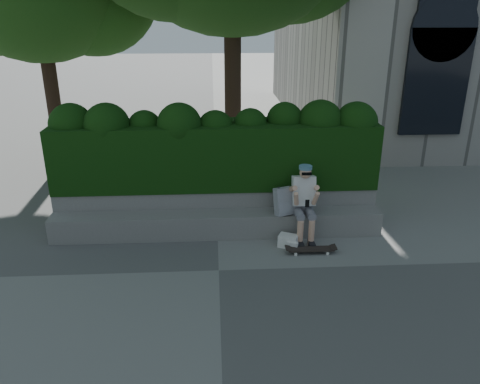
{
  "coord_description": "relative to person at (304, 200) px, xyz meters",
  "views": [
    {
      "loc": [
        -0.04,
        -6.52,
        3.9
      ],
      "look_at": [
        0.4,
        1.0,
        0.95
      ],
      "focal_mm": 35.0,
      "sensor_mm": 36.0,
      "label": 1
    }
  ],
  "objects": [
    {
      "name": "hedge",
      "position": [
        -1.54,
        0.88,
        0.6
      ],
      "size": [
        6.0,
        1.0,
        1.2
      ],
      "primitive_type": "cube",
      "color": "black",
      "rests_on": "planter_wall"
    },
    {
      "name": "ground",
      "position": [
        -1.54,
        -1.07,
        -0.75
      ],
      "size": [
        80.0,
        80.0,
        0.0
      ],
      "primitive_type": "plane",
      "color": "slate",
      "rests_on": "ground"
    },
    {
      "name": "skateboard",
      "position": [
        0.04,
        -0.58,
        -0.68
      ],
      "size": [
        0.78,
        0.2,
        0.08
      ],
      "rotation": [
        0.0,
        0.0,
        -0.01
      ],
      "color": "black",
      "rests_on": "ground"
    },
    {
      "name": "backpack_plaid",
      "position": [
        -0.34,
        0.08,
        -0.06
      ],
      "size": [
        0.38,
        0.28,
        0.49
      ],
      "primitive_type": "cube",
      "rotation": [
        0.0,
        0.0,
        0.35
      ],
      "color": "#B5B4B9",
      "rests_on": "bench_ledge"
    },
    {
      "name": "person",
      "position": [
        0.0,
        0.0,
        0.0
      ],
      "size": [
        0.4,
        0.76,
        1.38
      ],
      "color": "slate",
      "rests_on": "ground"
    },
    {
      "name": "bench_ledge",
      "position": [
        -1.54,
        0.18,
        -0.53
      ],
      "size": [
        6.0,
        0.45,
        0.45
      ],
      "primitive_type": "cube",
      "color": "gray",
      "rests_on": "ground"
    },
    {
      "name": "backpack_ground",
      "position": [
        -0.31,
        -0.32,
        -0.65
      ],
      "size": [
        0.39,
        0.34,
        0.21
      ],
      "primitive_type": "cube",
      "rotation": [
        0.0,
        0.0,
        -0.41
      ],
      "color": "white",
      "rests_on": "ground"
    },
    {
      "name": "planter_wall",
      "position": [
        -1.54,
        0.66,
        -0.38
      ],
      "size": [
        6.0,
        0.5,
        0.75
      ],
      "primitive_type": "cube",
      "color": "gray",
      "rests_on": "ground"
    }
  ]
}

